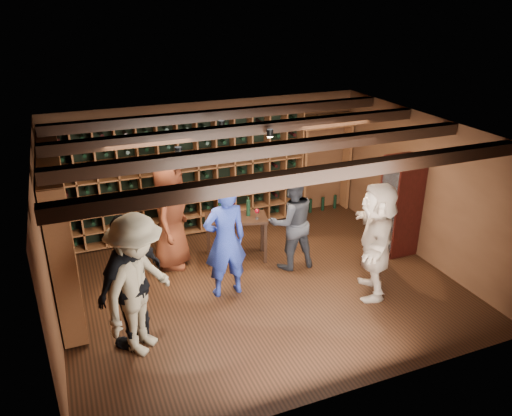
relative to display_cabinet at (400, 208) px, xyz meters
name	(u,v)px	position (x,y,z in m)	size (l,w,h in m)	color
ground	(261,286)	(-2.71, -0.20, -0.86)	(6.00, 6.00, 0.00)	black
room_shell	(260,139)	(-2.71, -0.15, 1.56)	(6.00, 6.00, 6.00)	brown
wine_rack_back	(188,177)	(-3.24, 2.13, 0.29)	(4.65, 0.30, 2.20)	brown
wine_rack_left	(60,230)	(-5.54, 0.62, 0.29)	(0.30, 2.65, 2.20)	brown
crate_shelf	(327,140)	(-0.31, 2.12, 0.71)	(1.20, 0.32, 2.07)	brown
display_cabinet	(400,208)	(0.00, 0.00, 0.00)	(0.55, 0.50, 1.75)	#360D0A
man_blue_shirt	(225,240)	(-3.28, -0.16, 0.06)	(0.67, 0.44, 1.83)	navy
man_grey_suit	(292,222)	(-2.00, 0.22, -0.02)	(0.81, 0.63, 1.66)	black
guest_red_floral	(170,212)	(-3.84, 1.05, 0.12)	(0.95, 0.62, 1.94)	maroon
guest_woman_black	(131,282)	(-4.78, -0.86, 0.08)	(1.10, 0.46, 1.88)	black
guest_khaki	(138,285)	(-4.71, -1.00, 0.10)	(1.24, 0.71, 1.92)	#807158
guest_beige	(376,240)	(-1.18, -0.99, 0.06)	(1.69, 0.54, 1.83)	tan
tasting_table	(236,222)	(-2.77, 0.82, -0.14)	(1.15, 0.78, 1.07)	black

